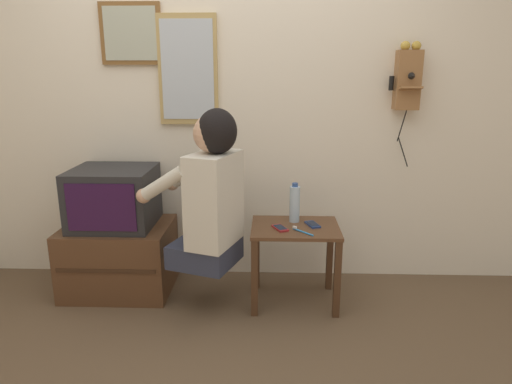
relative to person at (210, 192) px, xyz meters
The scene contains 13 objects.
ground_plane 0.95m from the person, 85.04° to the right, with size 14.00×14.00×0.00m, color brown.
wall_back 0.76m from the person, 84.88° to the left, with size 6.80×0.05×2.55m.
side_table 0.63m from the person, 12.37° to the left, with size 0.54×0.42×0.51m.
person is the anchor object (origin of this frame).
tv_stand 0.88m from the person, 159.48° to the left, with size 0.69×0.53×0.45m.
television 0.72m from the person, 158.88° to the left, with size 0.51×0.47×0.38m.
wall_phone_antique 1.46m from the person, 21.22° to the left, with size 0.19×0.19×0.80m.
framed_picture 1.19m from the person, 137.26° to the left, with size 0.40×0.03×0.39m.
wall_mirror 0.88m from the person, 110.98° to the left, with size 0.39×0.03×0.70m.
cell_phone_held 0.48m from the person, ahead, with size 0.11×0.14×0.01m.
cell_phone_spare 0.67m from the person, 12.11° to the left, with size 0.10×0.14×0.01m.
water_bottle 0.56m from the person, 22.08° to the left, with size 0.07×0.07×0.25m.
toothbrush 0.59m from the person, ahead, with size 0.12×0.13×0.02m.
Camera 1 is at (0.30, -1.98, 1.45)m, focal length 32.00 mm.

